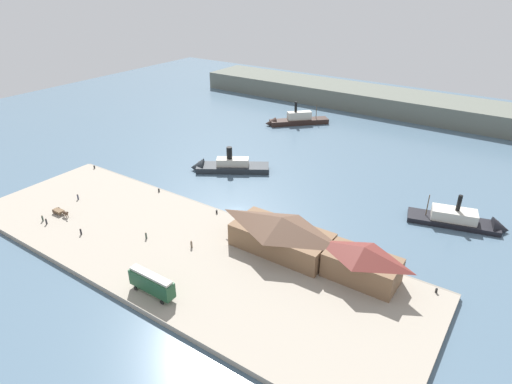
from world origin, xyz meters
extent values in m
plane|color=slate|center=(0.00, 0.00, 0.00)|extent=(320.00, 320.00, 0.00)
cube|color=#9E9384|center=(0.00, -22.00, 0.60)|extent=(110.00, 36.00, 1.20)
cube|color=gray|center=(0.00, -3.60, 0.50)|extent=(110.00, 0.80, 1.00)
cube|color=brown|center=(19.39, -9.89, 3.77)|extent=(21.29, 9.96, 5.14)
pyramid|color=brown|center=(19.39, -9.89, 7.80)|extent=(21.72, 10.46, 2.92)
cube|color=brown|center=(37.53, -9.72, 3.84)|extent=(14.17, 7.66, 5.28)
pyramid|color=maroon|center=(37.53, -9.72, 7.55)|extent=(14.46, 8.04, 2.14)
cube|color=#1E4C2D|center=(7.15, -35.88, 3.67)|extent=(9.97, 2.25, 3.13)
cube|color=beige|center=(7.15, -35.88, 5.48)|extent=(9.57, 1.58, 0.50)
cylinder|color=black|center=(10.64, -34.76, 1.65)|extent=(0.90, 0.18, 0.90)
cylinder|color=black|center=(10.64, -37.01, 1.65)|extent=(0.90, 0.18, 0.90)
cylinder|color=black|center=(3.66, -34.76, 1.65)|extent=(0.90, 0.18, 0.90)
cylinder|color=black|center=(3.66, -37.01, 1.65)|extent=(0.90, 0.18, 0.90)
cube|color=brown|center=(-34.43, -27.83, 2.05)|extent=(2.90, 1.56, 0.50)
cylinder|color=#4C3828|center=(-35.30, -27.05, 1.80)|extent=(1.20, 0.10, 1.20)
cylinder|color=#4C3828|center=(-35.30, -28.61, 1.80)|extent=(1.20, 0.10, 1.20)
ellipsoid|color=#473323|center=(-31.58, -27.83, 2.30)|extent=(2.00, 0.70, 0.90)
ellipsoid|color=#473323|center=(-30.48, -27.83, 2.85)|extent=(0.70, 0.32, 0.44)
cylinder|color=#473323|center=(-30.98, -27.63, 1.70)|extent=(0.16, 0.16, 1.00)
cylinder|color=#473323|center=(-30.98, -28.03, 1.70)|extent=(0.16, 0.16, 1.00)
cylinder|color=#473323|center=(-32.18, -27.63, 1.70)|extent=(0.16, 0.16, 1.00)
cylinder|color=#473323|center=(-32.18, -28.03, 1.70)|extent=(0.16, 0.16, 1.00)
cylinder|color=#3D4C42|center=(-34.50, -32.11, 1.88)|extent=(0.40, 0.40, 1.37)
sphere|color=#CCA889|center=(-34.50, -32.11, 2.69)|extent=(0.25, 0.25, 0.25)
cylinder|color=#33384C|center=(-37.08, -20.38, 1.88)|extent=(0.40, 0.40, 1.36)
sphere|color=#CCA889|center=(-37.08, -20.38, 2.69)|extent=(0.25, 0.25, 0.25)
cylinder|color=#6B5B4C|center=(2.82, -20.30, 1.96)|extent=(0.44, 0.44, 1.52)
sphere|color=#CCA889|center=(2.82, -20.30, 2.85)|extent=(0.28, 0.28, 0.28)
cylinder|color=#3D4C42|center=(-8.05, -23.38, 1.90)|extent=(0.41, 0.41, 1.39)
sphere|color=#CCA889|center=(-8.05, -23.38, 2.72)|extent=(0.25, 0.25, 0.25)
cylinder|color=#232328|center=(-32.42, -32.44, 1.88)|extent=(0.40, 0.40, 1.35)
sphere|color=#CCA889|center=(-32.42, -32.44, 2.68)|extent=(0.25, 0.25, 0.25)
cylinder|color=#232328|center=(-21.68, -30.63, 1.88)|extent=(0.40, 0.40, 1.37)
sphere|color=#CCA889|center=(-21.68, -30.63, 2.69)|extent=(0.25, 0.25, 0.25)
cylinder|color=black|center=(-50.41, -5.06, 1.65)|extent=(0.44, 0.44, 0.90)
cylinder|color=black|center=(50.93, -5.59, 1.65)|extent=(0.44, 0.44, 0.90)
cylinder|color=black|center=(-22.67, -5.12, 1.65)|extent=(0.44, 0.44, 0.90)
cylinder|color=black|center=(-2.10, -5.46, 1.65)|extent=(0.44, 0.44, 0.90)
cube|color=black|center=(47.44, 24.54, 0.63)|extent=(21.78, 11.10, 1.25)
cone|color=black|center=(57.57, 27.19, 0.63)|extent=(5.01, 6.17, 5.39)
cube|color=beige|center=(47.44, 24.54, 2.55)|extent=(11.12, 7.13, 2.59)
cylinder|color=black|center=(47.91, 24.66, 5.87)|extent=(1.00, 1.00, 4.05)
cylinder|color=brown|center=(41.36, 22.95, 4.08)|extent=(0.24, 0.24, 5.65)
cube|color=black|center=(-21.57, 71.35, 0.97)|extent=(20.19, 20.16, 1.94)
cone|color=black|center=(-29.90, 63.04, 0.97)|extent=(6.18, 6.18, 4.50)
cube|color=beige|center=(-21.57, 71.35, 3.49)|extent=(8.82, 8.81, 3.11)
cylinder|color=black|center=(-22.70, 70.23, 7.09)|extent=(1.06, 1.06, 4.08)
cylinder|color=brown|center=(-16.57, 76.34, 4.72)|extent=(0.24, 0.24, 5.56)
cube|color=#23282D|center=(-16.01, 19.69, 0.89)|extent=(22.01, 17.21, 1.79)
cone|color=#23282D|center=(-25.33, 13.71, 0.89)|extent=(6.39, 6.88, 5.62)
cube|color=beige|center=(-16.01, 19.69, 2.91)|extent=(10.14, 8.24, 2.25)
cylinder|color=black|center=(-16.81, 19.17, 5.87)|extent=(1.75, 1.75, 3.67)
cube|color=#60665B|center=(0.00, 110.00, 4.00)|extent=(180.00, 24.00, 8.00)
camera|label=1|loc=(59.01, -77.70, 55.28)|focal=30.47mm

